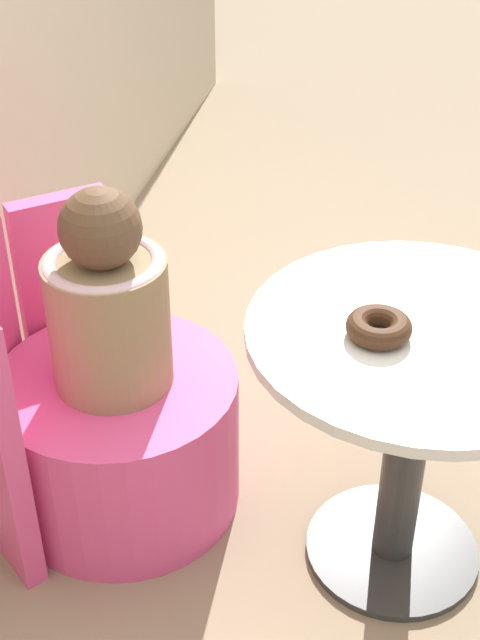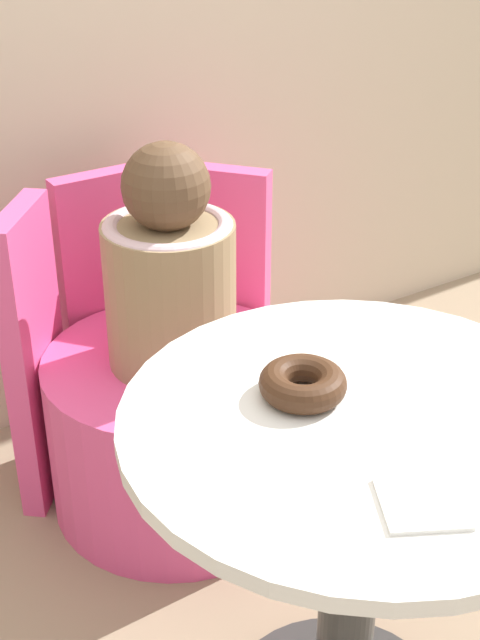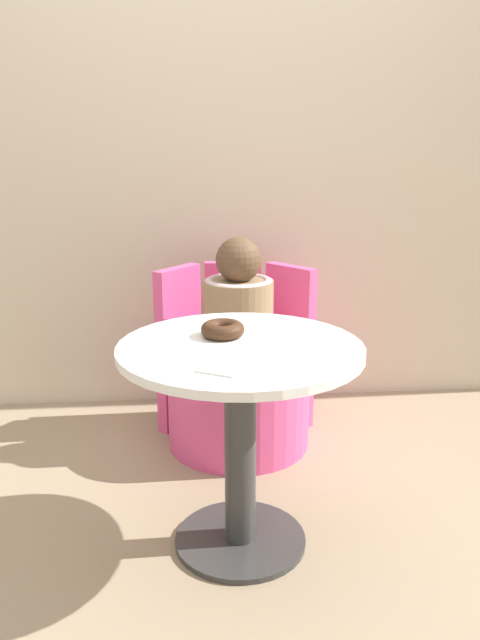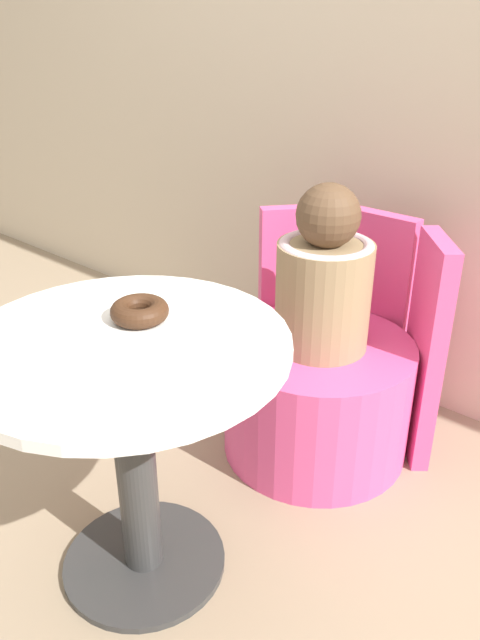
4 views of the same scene
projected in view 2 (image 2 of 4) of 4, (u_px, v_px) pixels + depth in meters
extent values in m
cylinder|color=#333333|center=(349.00, 582.00, 1.39)|extent=(0.09, 0.09, 0.59)
cylinder|color=white|center=(362.00, 422.00, 1.24)|extent=(0.69, 0.69, 0.02)
cylinder|color=#E54C8C|center=(176.00, 429.00, 1.96)|extent=(0.56, 0.56, 0.36)
cube|color=#E54C8C|center=(112.00, 310.00, 2.11)|extent=(0.24, 0.05, 0.68)
cube|color=#E54C8C|center=(220.00, 304.00, 2.13)|extent=(0.19, 0.21, 0.68)
cube|color=#E54C8C|center=(35.00, 358.00, 1.92)|extent=(0.19, 0.21, 0.68)
cylinder|color=#937A56|center=(171.00, 295.00, 1.80)|extent=(0.27, 0.27, 0.31)
torus|color=beige|center=(168.00, 229.00, 1.73)|extent=(0.26, 0.26, 0.04)
sphere|color=brown|center=(166.00, 187.00, 1.69)|extent=(0.17, 0.17, 0.17)
torus|color=#3D2314|center=(303.00, 383.00, 1.26)|extent=(0.13, 0.13, 0.04)
cube|color=white|center=(422.00, 503.00, 1.07)|extent=(0.14, 0.14, 0.01)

